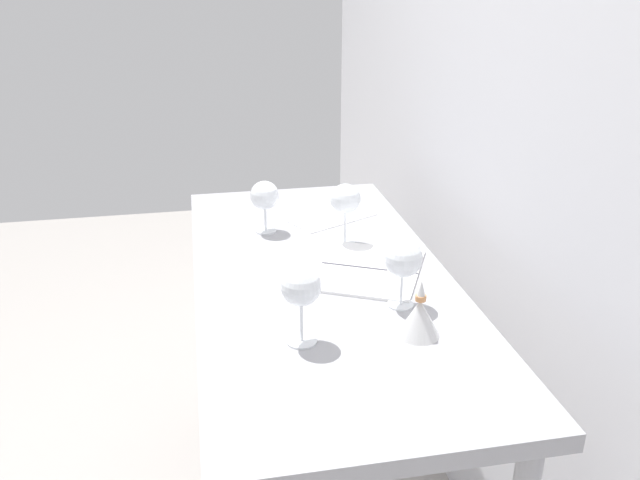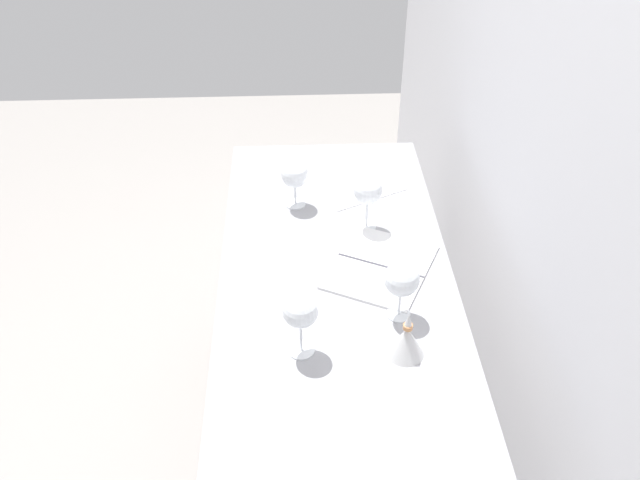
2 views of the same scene
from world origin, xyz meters
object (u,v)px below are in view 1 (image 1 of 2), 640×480
object	(u,v)px
tasting_sheet_upper	(331,217)
wine_glass_far_right	(403,260)
decanter_funnel	(419,317)
wine_glass_near_right	(301,288)
wine_glass_far_left	(345,201)
open_notebook	(369,270)
wine_glass_near_left	(265,197)

from	to	relation	value
tasting_sheet_upper	wine_glass_far_right	bearing A→B (deg)	-22.06
wine_glass_far_right	decanter_funnel	world-z (taller)	wine_glass_far_right
wine_glass_near_right	wine_glass_far_left	xyz separation A→B (m)	(-0.50, 0.21, -0.00)
wine_glass_near_right	open_notebook	distance (m)	0.40
wine_glass_far_right	wine_glass_near_left	bearing A→B (deg)	-153.46
wine_glass_near_left	wine_glass_far_left	xyz separation A→B (m)	(0.13, 0.21, 0.02)
tasting_sheet_upper	decanter_funnel	world-z (taller)	decanter_funnel
wine_glass_far_right	wine_glass_far_left	distance (m)	0.39
wine_glass_near_right	wine_glass_far_left	distance (m)	0.55
wine_glass_near_right	wine_glass_near_left	bearing A→B (deg)	-179.64
wine_glass_near_left	decanter_funnel	size ratio (longest dim) A/B	1.19
wine_glass_far_left	tasting_sheet_upper	size ratio (longest dim) A/B	0.66
wine_glass_near_left	tasting_sheet_upper	distance (m)	0.25
wine_glass_near_left	open_notebook	bearing A→B (deg)	35.67
tasting_sheet_upper	decanter_funnel	distance (m)	0.73
wine_glass_near_right	open_notebook	size ratio (longest dim) A/B	0.45
wine_glass_near_left	decanter_funnel	world-z (taller)	wine_glass_near_left
wine_glass_far_right	tasting_sheet_upper	xyz separation A→B (m)	(-0.59, -0.04, -0.12)
wine_glass_near_left	wine_glass_near_right	distance (m)	0.63
wine_glass_far_right	tasting_sheet_upper	world-z (taller)	wine_glass_far_right
wine_glass_far_right	wine_glass_far_left	world-z (taller)	wine_glass_far_left
wine_glass_far_left	decanter_funnel	bearing A→B (deg)	4.81
wine_glass_near_right	tasting_sheet_upper	bearing A→B (deg)	163.45
wine_glass_near_right	decanter_funnel	xyz separation A→B (m)	(0.02, 0.25, -0.08)
wine_glass_far_right	open_notebook	size ratio (longest dim) A/B	0.43
wine_glass_near_left	wine_glass_far_right	size ratio (longest dim) A/B	0.93
open_notebook	decanter_funnel	size ratio (longest dim) A/B	2.97
wine_glass_near_left	decanter_funnel	distance (m)	0.71
wine_glass_far_right	wine_glass_far_left	size ratio (longest dim) A/B	0.95
wine_glass_far_left	tasting_sheet_upper	world-z (taller)	wine_glass_far_left
wine_glass_far_right	wine_glass_near_right	bearing A→B (deg)	-65.81
wine_glass_far_left	tasting_sheet_upper	bearing A→B (deg)	179.55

